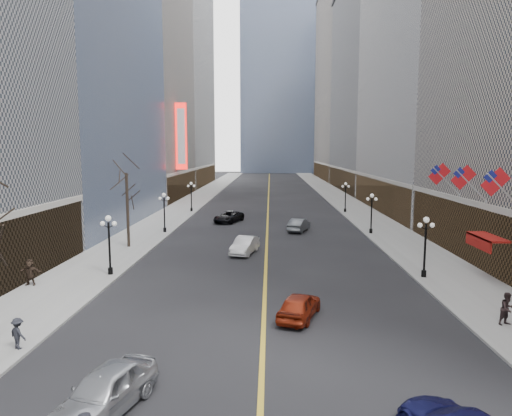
# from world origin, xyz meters

# --- Properties ---
(sidewalk_east) EXTENTS (6.00, 230.00, 0.15)m
(sidewalk_east) POSITION_xyz_m (14.00, 70.00, 0.07)
(sidewalk_east) COLOR gray
(sidewalk_east) RESTS_ON ground
(sidewalk_west) EXTENTS (6.00, 230.00, 0.15)m
(sidewalk_west) POSITION_xyz_m (-14.00, 70.00, 0.07)
(sidewalk_west) COLOR gray
(sidewalk_west) RESTS_ON ground
(lane_line) EXTENTS (0.25, 200.00, 0.02)m
(lane_line) POSITION_xyz_m (0.00, 80.00, 0.01)
(lane_line) COLOR gold
(lane_line) RESTS_ON ground
(bldg_east_c) EXTENTS (26.60, 40.60, 48.80)m
(bldg_east_c) POSITION_xyz_m (29.88, 106.00, 24.18)
(bldg_east_c) COLOR gray
(bldg_east_c) RESTS_ON ground
(bldg_east_d) EXTENTS (26.60, 46.60, 62.80)m
(bldg_east_d) POSITION_xyz_m (29.90, 149.00, 31.17)
(bldg_east_d) COLOR #A39687
(bldg_east_d) RESTS_ON ground
(bldg_west_c) EXTENTS (26.60, 30.60, 50.80)m
(bldg_west_c) POSITION_xyz_m (-29.88, 87.00, 25.19)
(bldg_west_c) COLOR #A39687
(bldg_west_c) RESTS_ON ground
(bldg_west_d) EXTENTS (26.60, 38.60, 72.80)m
(bldg_west_d) POSITION_xyz_m (-29.92, 121.00, 36.17)
(bldg_west_d) COLOR silver
(bldg_west_d) RESTS_ON ground
(streetlamp_east_1) EXTENTS (1.26, 0.44, 4.52)m
(streetlamp_east_1) POSITION_xyz_m (11.80, 30.00, 2.90)
(streetlamp_east_1) COLOR black
(streetlamp_east_1) RESTS_ON sidewalk_east
(streetlamp_east_2) EXTENTS (1.26, 0.44, 4.52)m
(streetlamp_east_2) POSITION_xyz_m (11.80, 48.00, 2.90)
(streetlamp_east_2) COLOR black
(streetlamp_east_2) RESTS_ON sidewalk_east
(streetlamp_east_3) EXTENTS (1.26, 0.44, 4.52)m
(streetlamp_east_3) POSITION_xyz_m (11.80, 66.00, 2.90)
(streetlamp_east_3) COLOR black
(streetlamp_east_3) RESTS_ON sidewalk_east
(streetlamp_west_1) EXTENTS (1.26, 0.44, 4.52)m
(streetlamp_west_1) POSITION_xyz_m (-11.80, 30.00, 2.90)
(streetlamp_west_1) COLOR black
(streetlamp_west_1) RESTS_ON sidewalk_west
(streetlamp_west_2) EXTENTS (1.26, 0.44, 4.52)m
(streetlamp_west_2) POSITION_xyz_m (-11.80, 48.00, 2.90)
(streetlamp_west_2) COLOR black
(streetlamp_west_2) RESTS_ON sidewalk_west
(streetlamp_west_3) EXTENTS (1.26, 0.44, 4.52)m
(streetlamp_west_3) POSITION_xyz_m (-11.80, 66.00, 2.90)
(streetlamp_west_3) COLOR black
(streetlamp_west_3) RESTS_ON sidewalk_west
(flag_3) EXTENTS (2.87, 0.12, 2.87)m
(flag_3) POSITION_xyz_m (15.31, 27.00, 7.29)
(flag_3) COLOR #B2B2B7
(flag_3) RESTS_ON ground
(flag_4) EXTENTS (2.87, 0.12, 2.87)m
(flag_4) POSITION_xyz_m (15.31, 32.00, 7.29)
(flag_4) COLOR #B2B2B7
(flag_4) RESTS_ON ground
(flag_5) EXTENTS (2.87, 0.12, 2.87)m
(flag_5) POSITION_xyz_m (15.31, 37.00, 7.29)
(flag_5) COLOR #B2B2B7
(flag_5) RESTS_ON ground
(awning_c) EXTENTS (1.40, 4.00, 0.93)m
(awning_c) POSITION_xyz_m (16.11, 30.00, 3.08)
(awning_c) COLOR maroon
(awning_c) RESTS_ON ground
(theatre_marquee) EXTENTS (2.00, 0.55, 12.00)m
(theatre_marquee) POSITION_xyz_m (-15.88, 80.00, 12.00)
(theatre_marquee) COLOR red
(theatre_marquee) RESTS_ON ground
(tree_west_far) EXTENTS (3.60, 3.60, 7.92)m
(tree_west_far) POSITION_xyz_m (-13.50, 40.00, 6.24)
(tree_west_far) COLOR #2D231C
(tree_west_far) RESTS_ON sidewalk_west
(car_nb_near) EXTENTS (3.30, 5.24, 1.66)m
(car_nb_near) POSITION_xyz_m (-5.64, 12.00, 0.83)
(car_nb_near) COLOR #AEB0B6
(car_nb_near) RESTS_ON ground
(car_nb_mid) EXTENTS (2.68, 4.94, 1.54)m
(car_nb_mid) POSITION_xyz_m (-2.00, 37.93, 0.77)
(car_nb_mid) COLOR silver
(car_nb_mid) RESTS_ON ground
(car_nb_far) EXTENTS (4.19, 5.89, 1.49)m
(car_nb_far) POSITION_xyz_m (-5.16, 56.25, 0.74)
(car_nb_far) COLOR black
(car_nb_far) RESTS_ON ground
(car_sb_mid) EXTENTS (3.07, 4.69, 1.49)m
(car_sb_mid) POSITION_xyz_m (2.01, 21.68, 0.74)
(car_sb_mid) COLOR maroon
(car_sb_mid) RESTS_ON ground
(car_sb_far) EXTENTS (3.04, 4.92, 1.53)m
(car_sb_far) POSITION_xyz_m (3.73, 49.76, 0.77)
(car_sb_far) COLOR #52575B
(car_sb_far) RESTS_ON ground
(ped_east_walk) EXTENTS (0.98, 0.75, 1.80)m
(ped_east_walk) POSITION_xyz_m (13.13, 20.63, 1.05)
(ped_east_walk) COLOR black
(ped_east_walk) RESTS_ON sidewalk_east
(ped_west_walk) EXTENTS (1.05, 0.81, 1.51)m
(ped_west_walk) POSITION_xyz_m (-11.60, 16.89, 0.91)
(ped_west_walk) COLOR black
(ped_west_walk) RESTS_ON sidewalk_west
(ped_west_far) EXTENTS (1.73, 0.52, 1.86)m
(ped_west_far) POSITION_xyz_m (-16.40, 27.01, 1.08)
(ped_west_far) COLOR black
(ped_west_far) RESTS_ON sidewalk_west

